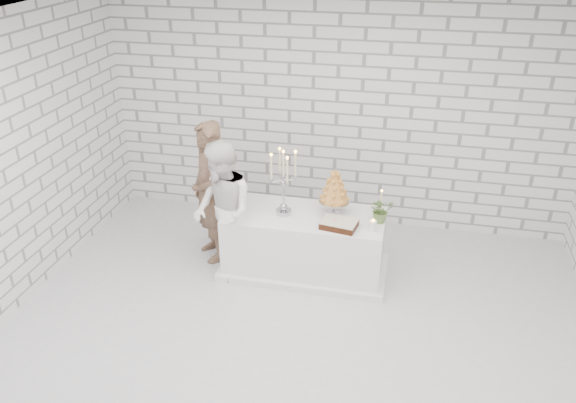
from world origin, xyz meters
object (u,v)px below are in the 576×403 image
Objects in this scene: cake_table at (304,243)px; croquembouche at (334,192)px; groom at (209,192)px; bride at (223,212)px; candelabra at (283,183)px.

cake_table is 0.73m from croquembouche.
groom is 1.48m from croquembouche.
croquembouche is (1.20, 0.34, 0.21)m from bride.
candelabra is 1.40× the size of croquembouche.
bride is at bearing -163.97° from croquembouche.
cake_table is at bearing -164.68° from croquembouche.
bride is (0.28, -0.34, -0.05)m from groom.
cake_table is 1.04× the size of groom.
bride is (-0.88, -0.26, 0.44)m from cake_table.
candelabra is 0.58m from croquembouche.
candelabra reaches higher than croquembouche.
groom is 3.13× the size of croquembouche.
groom is at bearing 176.06° from cake_table.
bride is 0.75m from candelabra.
bride is at bearing -163.72° from cake_table.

